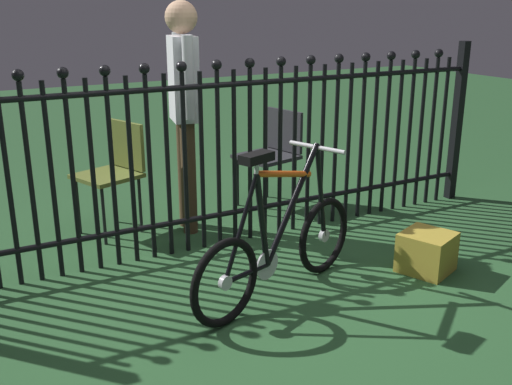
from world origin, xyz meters
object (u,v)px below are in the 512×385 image
at_px(person_visitor, 184,97).
at_px(bicycle, 279,247).
at_px(chair_olive, 115,166).
at_px(display_crate, 427,252).
at_px(chair_charcoal, 273,148).

bearing_deg(person_visitor, bicycle, -87.73).
bearing_deg(chair_olive, display_crate, -47.01).
distance_m(bicycle, display_crate, 1.05).
xyz_separation_m(chair_charcoal, person_visitor, (-0.87, -0.20, 0.52)).
relative_size(chair_olive, display_crate, 2.72).
relative_size(bicycle, chair_charcoal, 1.64).
bearing_deg(chair_charcoal, display_crate, -82.94).
relative_size(chair_charcoal, display_crate, 2.66).
bearing_deg(chair_charcoal, chair_olive, 179.11).
xyz_separation_m(chair_charcoal, display_crate, (0.20, -1.65, -0.37)).
relative_size(chair_charcoal, chair_olive, 0.98).
bearing_deg(chair_charcoal, person_visitor, -166.91).
bearing_deg(chair_olive, chair_charcoal, -0.89).
relative_size(bicycle, chair_olive, 1.60).
height_order(chair_olive, person_visitor, person_visitor).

